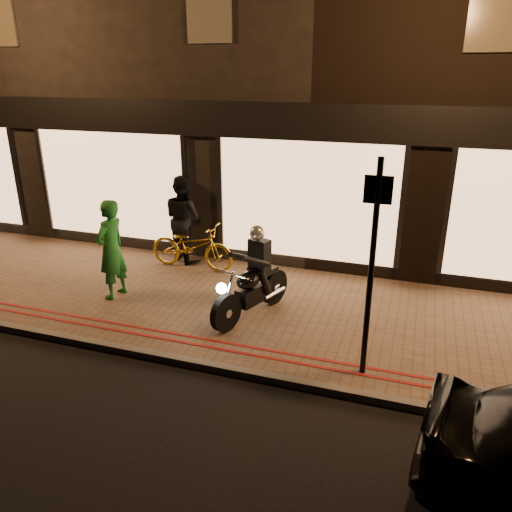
{
  "coord_description": "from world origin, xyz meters",
  "views": [
    {
      "loc": [
        2.13,
        -5.6,
        4.11
      ],
      "look_at": [
        -0.4,
        1.95,
        1.1
      ],
      "focal_mm": 35.0,
      "sensor_mm": 36.0,
      "label": 1
    }
  ],
  "objects_px": {
    "person_green": "(111,250)",
    "motorcycle": "(253,282)",
    "sign_post": "(372,260)",
    "bicycle_gold": "(192,246)"
  },
  "relations": [
    {
      "from": "bicycle_gold",
      "to": "person_green",
      "type": "relative_size",
      "value": 1.01
    },
    {
      "from": "sign_post",
      "to": "bicycle_gold",
      "type": "relative_size",
      "value": 1.62
    },
    {
      "from": "person_green",
      "to": "sign_post",
      "type": "bearing_deg",
      "value": 83.7
    },
    {
      "from": "motorcycle",
      "to": "sign_post",
      "type": "bearing_deg",
      "value": -9.59
    },
    {
      "from": "bicycle_gold",
      "to": "sign_post",
      "type": "bearing_deg",
      "value": -123.9
    },
    {
      "from": "sign_post",
      "to": "person_green",
      "type": "bearing_deg",
      "value": 167.38
    },
    {
      "from": "sign_post",
      "to": "person_green",
      "type": "xyz_separation_m",
      "value": [
        -4.69,
        1.05,
        -0.76
      ]
    },
    {
      "from": "motorcycle",
      "to": "person_green",
      "type": "bearing_deg",
      "value": -158.35
    },
    {
      "from": "bicycle_gold",
      "to": "person_green",
      "type": "bearing_deg",
      "value": 157.4
    },
    {
      "from": "person_green",
      "to": "motorcycle",
      "type": "bearing_deg",
      "value": 98.12
    }
  ]
}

